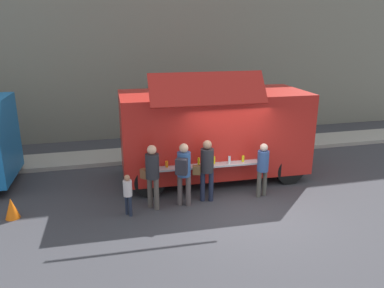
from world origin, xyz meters
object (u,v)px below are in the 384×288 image
(food_truck_main, at_px, (214,132))
(customer_front_ordering, at_px, (206,166))
(trash_bin, at_px, (292,137))
(customer_extra_browsing, at_px, (263,165))
(child_near_queue, at_px, (128,191))
(customer_mid_with_backpack, at_px, (184,169))
(traffic_cone_orange, at_px, (12,208))
(customer_rear_waiting, at_px, (152,171))

(food_truck_main, xyz_separation_m, customer_front_ordering, (-0.72, -1.66, -0.48))
(trash_bin, bearing_deg, customer_front_ordering, -140.43)
(customer_front_ordering, distance_m, customer_extra_browsing, 1.64)
(customer_front_ordering, relative_size, customer_extra_browsing, 1.12)
(customer_front_ordering, height_order, child_near_queue, customer_front_ordering)
(customer_mid_with_backpack, height_order, customer_extra_browsing, customer_mid_with_backpack)
(customer_front_ordering, xyz_separation_m, customer_extra_browsing, (1.64, -0.10, -0.10))
(traffic_cone_orange, xyz_separation_m, customer_rear_waiting, (3.58, -0.31, 0.78))
(customer_front_ordering, xyz_separation_m, customer_mid_with_backpack, (-0.69, -0.17, 0.03))
(trash_bin, relative_size, customer_extra_browsing, 0.54)
(traffic_cone_orange, bearing_deg, customer_extra_browsing, -2.88)
(customer_rear_waiting, bearing_deg, trash_bin, -6.47)
(traffic_cone_orange, xyz_separation_m, customer_mid_with_backpack, (4.42, -0.40, 0.81))
(customer_front_ordering, bearing_deg, customer_mid_with_backpack, 119.72)
(food_truck_main, xyz_separation_m, customer_rear_waiting, (-2.23, -1.74, -0.47))
(customer_front_ordering, bearing_deg, customer_rear_waiting, 108.89)
(food_truck_main, bearing_deg, child_near_queue, -143.93)
(traffic_cone_orange, xyz_separation_m, child_near_queue, (2.91, -0.57, 0.40))
(trash_bin, bearing_deg, traffic_cone_orange, -159.31)
(customer_front_ordering, distance_m, child_near_queue, 2.25)
(child_near_queue, bearing_deg, customer_mid_with_backpack, -28.48)
(traffic_cone_orange, height_order, child_near_queue, child_near_queue)
(food_truck_main, xyz_separation_m, customer_mid_with_backpack, (-1.40, -1.83, -0.44))
(trash_bin, bearing_deg, customer_rear_waiting, -147.36)
(food_truck_main, xyz_separation_m, trash_bin, (4.10, 2.32, -1.10))
(customer_front_ordering, xyz_separation_m, child_near_queue, (-2.19, -0.33, -0.38))
(customer_rear_waiting, bearing_deg, traffic_cone_orange, 135.89)
(customer_front_ordering, bearing_deg, traffic_cone_orange, 103.31)
(customer_rear_waiting, bearing_deg, food_truck_main, -1.26)
(customer_extra_browsing, bearing_deg, customer_rear_waiting, 73.74)
(trash_bin, height_order, customer_rear_waiting, customer_rear_waiting)
(trash_bin, bearing_deg, customer_extra_browsing, -127.91)
(customer_front_ordering, bearing_deg, food_truck_main, -7.39)
(trash_bin, distance_m, child_near_queue, 8.23)
(customer_extra_browsing, relative_size, child_near_queue, 1.42)
(traffic_cone_orange, distance_m, customer_extra_browsing, 6.78)
(customer_rear_waiting, bearing_deg, customer_extra_browsing, -39.58)
(customer_mid_with_backpack, bearing_deg, food_truck_main, -11.39)
(traffic_cone_orange, bearing_deg, customer_mid_with_backpack, -5.22)
(food_truck_main, relative_size, customer_extra_browsing, 3.65)
(food_truck_main, distance_m, child_near_queue, 3.63)
(traffic_cone_orange, height_order, customer_front_ordering, customer_front_ordering)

